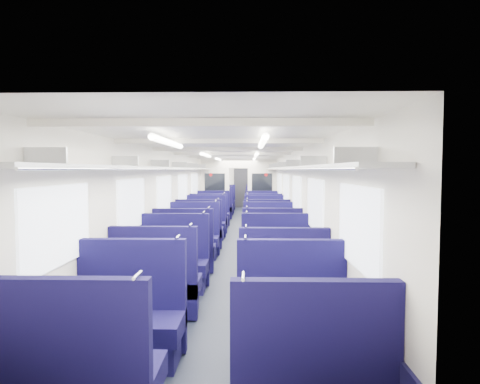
% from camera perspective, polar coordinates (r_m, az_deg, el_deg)
% --- Properties ---
extents(floor, '(2.80, 18.00, 0.01)m').
position_cam_1_polar(floor, '(11.26, -0.71, -6.65)').
color(floor, black).
rests_on(floor, ground).
extents(ceiling, '(2.80, 18.00, 0.01)m').
position_cam_1_polar(ceiling, '(11.10, -0.72, 5.39)').
color(ceiling, white).
rests_on(ceiling, wall_left).
extents(wall_left, '(0.02, 18.00, 2.35)m').
position_cam_1_polar(wall_left, '(11.25, -7.86, -0.66)').
color(wall_left, silver).
rests_on(wall_left, floor).
extents(dado_left, '(0.03, 17.90, 0.70)m').
position_cam_1_polar(dado_left, '(11.34, -7.75, -4.82)').
color(dado_left, '#141037').
rests_on(dado_left, floor).
extents(wall_right, '(0.02, 18.00, 2.35)m').
position_cam_1_polar(wall_right, '(11.16, 6.49, -0.68)').
color(wall_right, silver).
rests_on(wall_right, floor).
extents(dado_right, '(0.03, 17.90, 0.70)m').
position_cam_1_polar(dado_right, '(11.24, 6.39, -4.88)').
color(dado_right, '#141037').
rests_on(dado_right, floor).
extents(wall_far, '(2.80, 0.02, 2.35)m').
position_cam_1_polar(wall_far, '(20.10, 0.19, 1.10)').
color(wall_far, silver).
rests_on(wall_far, floor).
extents(luggage_rack_left, '(0.36, 17.40, 0.18)m').
position_cam_1_polar(luggage_rack_left, '(11.20, -6.94, 3.42)').
color(luggage_rack_left, '#B2B5BA').
rests_on(luggage_rack_left, wall_left).
extents(luggage_rack_right, '(0.36, 17.40, 0.18)m').
position_cam_1_polar(luggage_rack_right, '(11.11, 5.56, 3.43)').
color(luggage_rack_right, '#B2B5BA').
rests_on(luggage_rack_right, wall_right).
extents(windows, '(2.78, 15.60, 0.75)m').
position_cam_1_polar(windows, '(10.65, -0.80, 0.47)').
color(windows, white).
rests_on(windows, wall_left).
extents(ceiling_fittings, '(2.70, 16.06, 0.11)m').
position_cam_1_polar(ceiling_fittings, '(10.83, -0.77, 5.12)').
color(ceiling_fittings, silver).
rests_on(ceiling_fittings, ceiling).
extents(end_door, '(0.75, 0.06, 2.00)m').
position_cam_1_polar(end_door, '(20.05, 0.18, 0.59)').
color(end_door, black).
rests_on(end_door, floor).
extents(bulkhead, '(2.80, 0.10, 2.35)m').
position_cam_1_polar(bulkhead, '(14.59, -0.23, 0.50)').
color(bulkhead, silver).
rests_on(bulkhead, floor).
extents(seat_2, '(1.13, 0.62, 1.25)m').
position_cam_1_polar(seat_2, '(4.35, -15.85, -17.82)').
color(seat_2, '#120D43').
rests_on(seat_2, floor).
extents(seat_3, '(1.13, 0.62, 1.25)m').
position_cam_1_polar(seat_3, '(4.20, 7.62, -18.50)').
color(seat_3, '#120D43').
rests_on(seat_3, floor).
extents(seat_4, '(1.13, 0.62, 1.25)m').
position_cam_1_polar(seat_4, '(5.46, -11.99, -13.36)').
color(seat_4, '#120D43').
rests_on(seat_4, floor).
extents(seat_5, '(1.13, 0.62, 1.25)m').
position_cam_1_polar(seat_5, '(5.26, 6.22, -13.95)').
color(seat_5, '#120D43').
rests_on(seat_5, floor).
extents(seat_6, '(1.13, 0.62, 1.25)m').
position_cam_1_polar(seat_6, '(6.55, -9.64, -10.52)').
color(seat_6, '#120D43').
rests_on(seat_6, floor).
extents(seat_7, '(1.13, 0.62, 1.25)m').
position_cam_1_polar(seat_7, '(6.51, 5.23, -10.56)').
color(seat_7, '#120D43').
rests_on(seat_7, floor).
extents(seat_8, '(1.13, 0.62, 1.25)m').
position_cam_1_polar(seat_8, '(7.63, -8.02, -8.53)').
color(seat_8, '#120D43').
rests_on(seat_8, floor).
extents(seat_9, '(1.13, 0.62, 1.25)m').
position_cam_1_polar(seat_9, '(7.67, 4.61, -8.44)').
color(seat_9, '#120D43').
rests_on(seat_9, floor).
extents(seat_10, '(1.13, 0.62, 1.25)m').
position_cam_1_polar(seat_10, '(8.79, -6.75, -6.94)').
color(seat_10, '#120D43').
rests_on(seat_10, floor).
extents(seat_11, '(1.13, 0.62, 1.25)m').
position_cam_1_polar(seat_11, '(8.75, 4.19, -6.97)').
color(seat_11, '#120D43').
rests_on(seat_11, floor).
extents(seat_12, '(1.13, 0.62, 1.25)m').
position_cam_1_polar(seat_12, '(9.82, -5.88, -5.85)').
color(seat_12, '#120D43').
rests_on(seat_12, floor).
extents(seat_13, '(1.13, 0.62, 1.25)m').
position_cam_1_polar(seat_13, '(9.78, 3.88, -5.89)').
color(seat_13, '#120D43').
rests_on(seat_13, floor).
extents(seat_14, '(1.13, 0.62, 1.25)m').
position_cam_1_polar(seat_14, '(11.09, -5.05, -4.80)').
color(seat_14, '#120D43').
rests_on(seat_14, floor).
extents(seat_15, '(1.13, 0.62, 1.25)m').
position_cam_1_polar(seat_15, '(11.03, 3.58, -4.83)').
color(seat_15, '#120D43').
rests_on(seat_15, floor).
extents(seat_16, '(1.13, 0.62, 1.25)m').
position_cam_1_polar(seat_16, '(12.06, -4.53, -4.14)').
color(seat_16, '#120D43').
rests_on(seat_16, floor).
extents(seat_17, '(1.13, 0.62, 1.25)m').
position_cam_1_polar(seat_17, '(12.11, 3.38, -4.11)').
color(seat_17, '#120D43').
rests_on(seat_17, floor).
extents(seat_18, '(1.13, 0.62, 1.25)m').
position_cam_1_polar(seat_18, '(13.33, -3.97, -3.43)').
color(seat_18, '#120D43').
rests_on(seat_18, floor).
extents(seat_19, '(1.13, 0.62, 1.25)m').
position_cam_1_polar(seat_19, '(13.22, 3.20, -3.48)').
color(seat_19, '#120D43').
rests_on(seat_19, floor).
extents(seat_20, '(1.13, 0.62, 1.25)m').
position_cam_1_polar(seat_20, '(15.44, -3.24, -2.50)').
color(seat_20, '#120D43').
rests_on(seat_20, floor).
extents(seat_21, '(1.13, 0.62, 1.25)m').
position_cam_1_polar(seat_21, '(15.20, 2.95, -2.60)').
color(seat_21, '#120D43').
rests_on(seat_21, floor).
extents(seat_22, '(1.13, 0.62, 1.25)m').
position_cam_1_polar(seat_22, '(16.57, -2.93, -2.11)').
color(seat_22, '#120D43').
rests_on(seat_22, floor).
extents(seat_23, '(1.13, 0.62, 1.25)m').
position_cam_1_polar(seat_23, '(16.54, 2.82, -2.12)').
color(seat_23, '#120D43').
rests_on(seat_23, floor).
extents(seat_24, '(1.13, 0.62, 1.25)m').
position_cam_1_polar(seat_24, '(17.55, -2.69, -1.81)').
color(seat_24, '#120D43').
rests_on(seat_24, floor).
extents(seat_25, '(1.13, 0.62, 1.25)m').
position_cam_1_polar(seat_25, '(17.54, 2.73, -1.81)').
color(seat_25, '#120D43').
rests_on(seat_25, floor).
extents(seat_26, '(1.13, 0.62, 1.25)m').
position_cam_1_polar(seat_26, '(18.67, -2.45, -1.50)').
color(seat_26, '#120D43').
rests_on(seat_26, floor).
extents(seat_27, '(1.13, 0.62, 1.25)m').
position_cam_1_polar(seat_27, '(18.84, 2.63, -1.46)').
color(seat_27, '#120D43').
rests_on(seat_27, floor).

